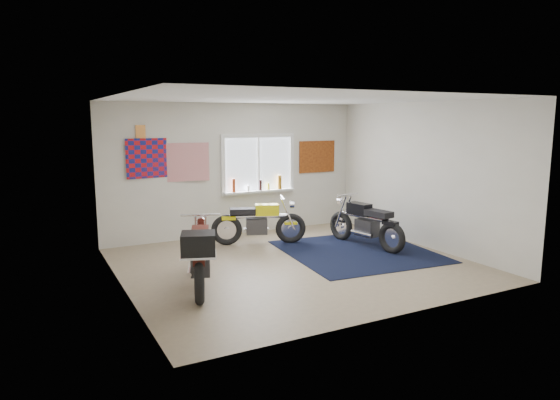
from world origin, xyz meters
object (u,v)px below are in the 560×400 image
navy_rug (358,251)px  maroon_tourer (200,256)px  black_chrome_bike (366,225)px  yellow_triumph (258,223)px

navy_rug → maroon_tourer: maroon_tourer is taller
black_chrome_bike → maroon_tourer: bearing=94.4°
navy_rug → maroon_tourer: bearing=-168.1°
black_chrome_bike → navy_rug: bearing=115.0°
navy_rug → black_chrome_bike: black_chrome_bike is taller
black_chrome_bike → maroon_tourer: (-3.55, -0.93, 0.09)m
yellow_triumph → maroon_tourer: maroon_tourer is taller
navy_rug → yellow_triumph: (-1.35, 1.35, 0.40)m
black_chrome_bike → maroon_tourer: size_ratio=0.98×
navy_rug → maroon_tourer: 3.31m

